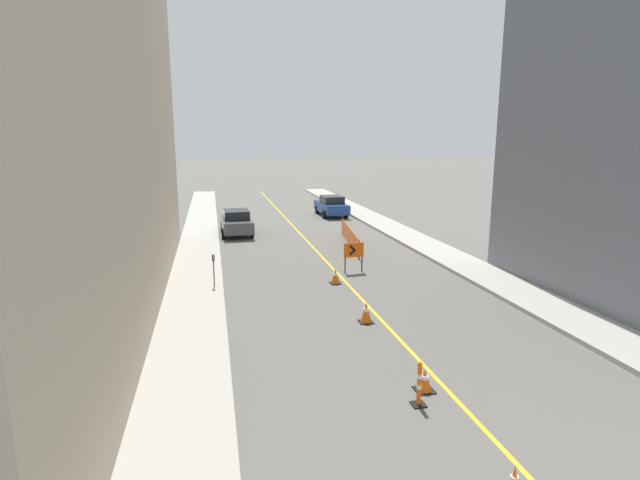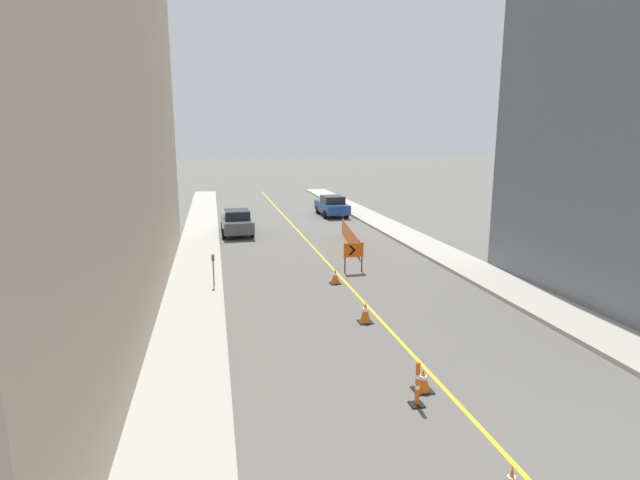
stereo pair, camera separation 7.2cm
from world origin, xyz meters
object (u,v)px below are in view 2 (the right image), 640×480
Objects in this scene: traffic_cone_third at (365,312)px; parked_car_curb_near at (237,222)px; traffic_cone_fourth at (335,276)px; parking_meter_near_curb at (213,263)px; parked_car_curb_mid at (332,206)px; delineator_post_front at (417,387)px; arrow_barricade_primary at (354,252)px; traffic_cone_second at (423,380)px.

traffic_cone_third is 0.16× the size of parked_car_curb_near.
traffic_cone_fourth is 5.08m from parking_meter_near_curb.
traffic_cone_fourth is at bearing -105.12° from parked_car_curb_mid.
traffic_cone_third is 6.92m from parking_meter_near_curb.
parked_car_curb_near is at bearing 82.72° from parking_meter_near_curb.
traffic_cone_fourth is 0.15× the size of parked_car_curb_near.
delineator_post_front is 11.61m from arrow_barricade_primary.
delineator_post_front reaches higher than traffic_cone_second.
traffic_cone_second is at bearing -82.64° from parked_car_curb_near.
parked_car_curb_mid is at bearing 77.00° from traffic_cone_fourth.
traffic_cone_third is 0.65× the size of delineator_post_front.
parking_meter_near_curb is at bearing 135.61° from traffic_cone_third.
traffic_cone_second is 21.52m from parked_car_curb_near.
parked_car_curb_mid reaches higher than parking_meter_near_curb.
parking_meter_near_curb is (-4.93, 9.52, 0.82)m from traffic_cone_second.
traffic_cone_third is 5.32m from delineator_post_front.
parking_meter_near_curb is (-5.02, 0.21, 0.78)m from traffic_cone_fourth.
arrow_barricade_primary is 0.32× the size of parked_car_curb_mid.
traffic_cone_second is 10.75m from parking_meter_near_curb.
delineator_post_front is 28.45m from parked_car_curb_mid.
parking_meter_near_curb is (-1.50, -11.71, 0.29)m from parked_car_curb_near.
delineator_post_front is at bearing -83.93° from parked_car_curb_near.
traffic_cone_second is 0.75m from delineator_post_front.
parking_meter_near_curb is at bearing -172.78° from arrow_barricade_primary.
arrow_barricade_primary reaches higher than traffic_cone_second.
parked_car_curb_mid reaches higher than traffic_cone_fourth.
delineator_post_front is at bearing -101.60° from parked_car_curb_mid.
parked_car_curb_mid is (7.71, 6.23, 0.00)m from parked_car_curb_near.
delineator_post_front is at bearing -124.26° from traffic_cone_second.
arrow_barricade_primary reaches higher than traffic_cone_third.
parked_car_curb_near reaches higher than arrow_barricade_primary.
parking_meter_near_curb is at bearing -99.11° from parked_car_curb_near.
arrow_barricade_primary is 6.40m from parking_meter_near_curb.
parked_car_curb_mid is at bearing 80.53° from delineator_post_front.
traffic_cone_second is 27.80m from parked_car_curb_mid.
parked_car_curb_mid is at bearing 74.95° from arrow_barricade_primary.
traffic_cone_second is 0.88× the size of traffic_cone_fourth.
arrow_barricade_primary is at bearing 51.59° from traffic_cone_fourth.
traffic_cone_third is 23.16m from parked_car_curb_mid.
traffic_cone_fourth is 9.92m from delineator_post_front.
parked_car_curb_mid reaches higher than delineator_post_front.
delineator_post_front is 0.25× the size of parked_car_curb_near.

